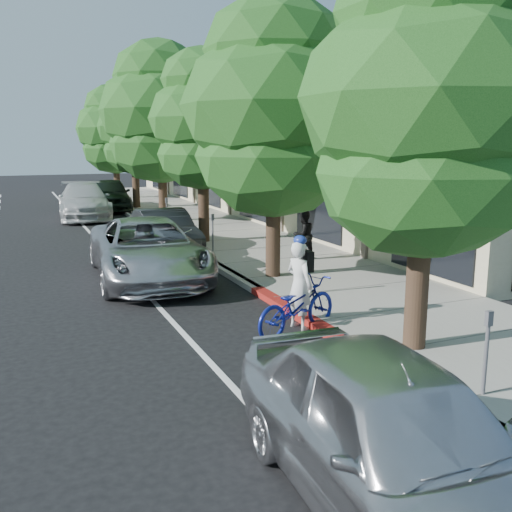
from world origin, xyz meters
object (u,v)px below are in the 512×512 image
street_tree_0 (428,105)px  street_tree_2 (202,122)px  pedestrian (304,235)px  street_tree_5 (115,130)px  near_car_a (393,437)px  cyclist (299,285)px  street_tree_3 (160,113)px  street_tree_4 (134,129)px  dark_sedan (165,232)px  bicycle (297,306)px  silver_suv (148,250)px  street_tree_1 (274,110)px  dark_suv_far (110,195)px  white_pickup (84,201)px

street_tree_0 → street_tree_2: 12.00m
pedestrian → street_tree_5: bearing=-94.7°
street_tree_2 → near_car_a: bearing=-101.3°
street_tree_5 → cyclist: (-1.21, -27.87, -3.58)m
street_tree_3 → street_tree_4: street_tree_3 is taller
dark_sedan → pedestrian: bearing=-43.0°
street_tree_3 → dark_sedan: bearing=-103.9°
bicycle → silver_suv: silver_suv is taller
street_tree_4 → silver_suv: 17.17m
pedestrian → street_tree_4: bearing=-93.0°
street_tree_4 → near_car_a: street_tree_4 is taller
near_car_a → dark_sedan: bearing=88.1°
street_tree_1 → pedestrian: size_ratio=4.94×
silver_suv → street_tree_4: bearing=83.1°
dark_sedan → pedestrian: 4.88m
near_car_a → silver_suv: bearing=93.5°
street_tree_2 → street_tree_4: street_tree_4 is taller
street_tree_4 → dark_sedan: street_tree_4 is taller
street_tree_4 → pedestrian: bearing=-83.6°
street_tree_0 → cyclist: street_tree_0 is taller
street_tree_3 → dark_suv_far: size_ratio=1.58×
street_tree_1 → street_tree_5: street_tree_1 is taller
street_tree_5 → dark_sedan: size_ratio=1.63×
street_tree_4 → dark_suv_far: 3.83m
street_tree_5 → silver_suv: street_tree_5 is taller
dark_sedan → silver_suv: bearing=-111.3°
street_tree_2 → street_tree_3: bearing=90.0°
street_tree_3 → pedestrian: street_tree_3 is taller
street_tree_0 → street_tree_3: bearing=90.0°
bicycle → street_tree_4: bearing=-24.2°
street_tree_1 → street_tree_4: size_ratio=1.06×
street_tree_1 → near_car_a: (-3.10, -9.50, -3.73)m
street_tree_2 → near_car_a: street_tree_2 is taller
pedestrian → street_tree_2: bearing=-76.4°
silver_suv → white_pickup: bearing=93.7°
silver_suv → dark_sedan: silver_suv is taller
cyclist → dark_sedan: 8.88m
street_tree_5 → white_pickup: (-3.10, -8.43, -3.63)m
near_car_a → white_pickup: bearing=93.5°
white_pickup → pedestrian: 14.75m
silver_suv → bicycle: bearing=-69.5°
street_tree_3 → dark_sedan: street_tree_3 is taller
street_tree_0 → street_tree_3: street_tree_3 is taller
street_tree_5 → dark_sedan: (-1.73, -19.00, -3.74)m
street_tree_1 → street_tree_5: (0.00, 24.00, -0.08)m
white_pickup → dark_suv_far: 3.21m
cyclist → dark_suv_far: size_ratio=0.35×
street_tree_2 → white_pickup: street_tree_2 is taller
street_tree_2 → bicycle: size_ratio=3.28×
cyclist → bicycle: (-0.19, -0.27, -0.34)m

